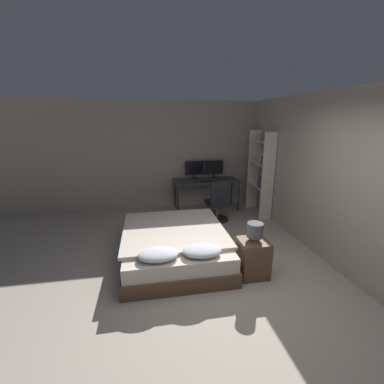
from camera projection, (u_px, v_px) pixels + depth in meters
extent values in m
plane|color=#9E9384|center=(232.00, 303.00, 3.27)|extent=(20.00, 20.00, 0.00)
cube|color=#9E9384|center=(185.00, 155.00, 6.62)|extent=(12.00, 0.06, 2.70)
cube|color=#9E9384|center=(307.00, 171.00, 4.64)|extent=(0.06, 12.00, 2.70)
cube|color=brown|center=(175.00, 252.00, 4.32)|extent=(1.63, 2.00, 0.22)
cube|color=beige|center=(175.00, 240.00, 4.26)|extent=(1.57, 1.94, 0.22)
cube|color=beige|center=(174.00, 229.00, 4.34)|extent=(1.67, 1.68, 0.05)
ellipsoid|color=silver|center=(158.00, 255.00, 3.45)|extent=(0.55, 0.38, 0.13)
ellipsoid|color=silver|center=(202.00, 251.00, 3.56)|extent=(0.55, 0.38, 0.13)
cube|color=brown|center=(253.00, 258.00, 3.79)|extent=(0.41, 0.40, 0.57)
cylinder|color=gray|center=(254.00, 240.00, 3.71)|extent=(0.16, 0.16, 0.01)
cylinder|color=gray|center=(254.00, 238.00, 3.70)|extent=(0.02, 0.02, 0.05)
cylinder|color=#4C4C51|center=(255.00, 230.00, 3.66)|extent=(0.23, 0.23, 0.21)
cube|color=#38383D|center=(206.00, 180.00, 6.48)|extent=(1.64, 0.67, 0.03)
cylinder|color=#2D2D33|center=(178.00, 200.00, 6.18)|extent=(0.05, 0.05, 0.75)
cylinder|color=#2D2D33|center=(238.00, 197.00, 6.45)|extent=(0.05, 0.05, 0.75)
cylinder|color=#2D2D33|center=(175.00, 194.00, 6.72)|extent=(0.05, 0.05, 0.75)
cylinder|color=#2D2D33|center=(231.00, 191.00, 6.99)|extent=(0.05, 0.05, 0.75)
cylinder|color=black|center=(195.00, 178.00, 6.65)|extent=(0.16, 0.16, 0.01)
cylinder|color=black|center=(195.00, 176.00, 6.64)|extent=(0.03, 0.03, 0.09)
cube|color=black|center=(195.00, 168.00, 6.58)|extent=(0.48, 0.03, 0.35)
cube|color=black|center=(195.00, 168.00, 6.56)|extent=(0.45, 0.00, 0.32)
cylinder|color=black|center=(214.00, 177.00, 6.74)|extent=(0.16, 0.16, 0.01)
cylinder|color=black|center=(214.00, 175.00, 6.72)|extent=(0.03, 0.03, 0.09)
cube|color=black|center=(214.00, 167.00, 6.66)|extent=(0.48, 0.03, 0.35)
cube|color=black|center=(214.00, 167.00, 6.65)|extent=(0.45, 0.00, 0.32)
cube|color=black|center=(208.00, 182.00, 6.25)|extent=(0.38, 0.13, 0.02)
ellipsoid|color=black|center=(219.00, 181.00, 6.30)|extent=(0.07, 0.05, 0.04)
cylinder|color=black|center=(217.00, 219.00, 5.97)|extent=(0.52, 0.52, 0.04)
cylinder|color=gray|center=(217.00, 211.00, 5.91)|extent=(0.05, 0.05, 0.34)
cube|color=black|center=(217.00, 203.00, 5.86)|extent=(0.50, 0.50, 0.07)
cube|color=black|center=(221.00, 193.00, 5.56)|extent=(0.45, 0.05, 0.53)
cube|color=beige|center=(268.00, 177.00, 5.74)|extent=(0.30, 0.02, 2.00)
cube|color=beige|center=(253.00, 170.00, 6.51)|extent=(0.30, 0.02, 2.00)
cube|color=beige|center=(259.00, 186.00, 6.21)|extent=(0.30, 0.80, 0.02)
cube|color=beige|center=(261.00, 164.00, 6.06)|extent=(0.30, 0.80, 0.02)
cube|color=beige|center=(263.00, 141.00, 5.91)|extent=(0.30, 0.80, 0.02)
cube|color=#7A387F|center=(267.00, 185.00, 5.82)|extent=(0.24, 0.04, 0.22)
cube|color=#2D4784|center=(266.00, 184.00, 5.86)|extent=(0.24, 0.03, 0.25)
cube|color=#7A387F|center=(265.00, 184.00, 5.91)|extent=(0.24, 0.03, 0.20)
cube|color=#B2332D|center=(264.00, 183.00, 5.94)|extent=(0.24, 0.03, 0.26)
cube|color=#337042|center=(263.00, 183.00, 5.98)|extent=(0.24, 0.02, 0.23)
cube|color=#7A387F|center=(263.00, 182.00, 6.01)|extent=(0.24, 0.04, 0.25)
cube|color=#BCB29E|center=(269.00, 161.00, 5.67)|extent=(0.24, 0.03, 0.23)
cube|color=#28282D|center=(268.00, 160.00, 5.71)|extent=(0.24, 0.03, 0.24)
cube|color=#BCB29E|center=(267.00, 160.00, 5.74)|extent=(0.24, 0.03, 0.27)
cube|color=#28282D|center=(266.00, 160.00, 5.78)|extent=(0.24, 0.04, 0.23)
cube|color=#BCB29E|center=(265.00, 159.00, 5.83)|extent=(0.24, 0.04, 0.27)
cube|color=orange|center=(264.00, 160.00, 5.88)|extent=(0.24, 0.03, 0.20)
cube|color=#BCB29E|center=(264.00, 160.00, 5.91)|extent=(0.24, 0.02, 0.19)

